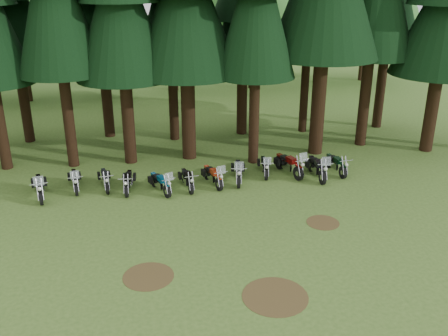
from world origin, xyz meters
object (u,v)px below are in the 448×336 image
(motorcycle_6, at_px, (213,176))
(motorcycle_11, at_px, (336,165))
(motorcycle_3, at_px, (128,182))
(motorcycle_0, at_px, (40,188))
(motorcycle_4, at_px, (160,183))
(motorcycle_2, at_px, (105,180))
(motorcycle_7, at_px, (238,172))
(motorcycle_5, at_px, (187,180))
(motorcycle_1, at_px, (75,181))
(motorcycle_8, at_px, (265,167))
(motorcycle_10, at_px, (317,168))
(motorcycle_9, at_px, (289,165))

(motorcycle_6, bearing_deg, motorcycle_11, -10.70)
(motorcycle_3, bearing_deg, motorcycle_0, -173.10)
(motorcycle_3, height_order, motorcycle_11, motorcycle_11)
(motorcycle_4, bearing_deg, motorcycle_11, -16.51)
(motorcycle_2, relative_size, motorcycle_7, 0.88)
(motorcycle_5, distance_m, motorcycle_7, 2.64)
(motorcycle_0, bearing_deg, motorcycle_1, 11.90)
(motorcycle_8, relative_size, motorcycle_10, 0.86)
(motorcycle_9, bearing_deg, motorcycle_1, 162.64)
(motorcycle_1, height_order, motorcycle_5, motorcycle_1)
(motorcycle_2, height_order, motorcycle_10, motorcycle_10)
(motorcycle_4, xyz_separation_m, motorcycle_11, (9.21, 0.58, 0.00))
(motorcycle_2, relative_size, motorcycle_6, 0.94)
(motorcycle_4, bearing_deg, motorcycle_10, -19.01)
(motorcycle_4, xyz_separation_m, motorcycle_6, (2.62, 0.33, 0.01))
(motorcycle_3, height_order, motorcycle_9, motorcycle_9)
(motorcycle_2, bearing_deg, motorcycle_11, -9.10)
(motorcycle_0, relative_size, motorcycle_3, 1.13)
(motorcycle_11, bearing_deg, motorcycle_3, 176.20)
(motorcycle_5, height_order, motorcycle_7, motorcycle_7)
(motorcycle_2, bearing_deg, motorcycle_3, -33.51)
(motorcycle_11, bearing_deg, motorcycle_5, 178.45)
(motorcycle_3, height_order, motorcycle_8, motorcycle_8)
(motorcycle_6, bearing_deg, motorcycle_0, 165.71)
(motorcycle_0, height_order, motorcycle_2, motorcycle_0)
(motorcycle_0, xyz_separation_m, motorcycle_8, (11.06, 0.57, -0.06))
(motorcycle_5, xyz_separation_m, motorcycle_8, (4.16, 0.88, 0.02))
(motorcycle_2, distance_m, motorcycle_10, 10.63)
(motorcycle_5, relative_size, motorcycle_9, 0.84)
(motorcycle_10, bearing_deg, motorcycle_3, 179.96)
(motorcycle_3, distance_m, motorcycle_5, 2.84)
(motorcycle_4, height_order, motorcycle_11, motorcycle_4)
(motorcycle_8, bearing_deg, motorcycle_1, -170.80)
(motorcycle_7, relative_size, motorcycle_10, 0.95)
(motorcycle_7, relative_size, motorcycle_8, 1.11)
(motorcycle_4, distance_m, motorcycle_11, 9.23)
(motorcycle_7, bearing_deg, motorcycle_1, -173.14)
(motorcycle_1, xyz_separation_m, motorcycle_9, (10.76, -0.28, 0.07))
(motorcycle_9, bearing_deg, motorcycle_10, -45.37)
(motorcycle_0, distance_m, motorcycle_5, 6.90)
(motorcycle_3, distance_m, motorcycle_10, 9.51)
(motorcycle_6, bearing_deg, motorcycle_3, 164.65)
(motorcycle_0, distance_m, motorcycle_2, 3.02)
(motorcycle_6, relative_size, motorcycle_9, 0.88)
(motorcycle_2, height_order, motorcycle_4, motorcycle_4)
(motorcycle_11, bearing_deg, motorcycle_7, 176.63)
(motorcycle_5, relative_size, motorcycle_8, 0.97)
(motorcycle_1, bearing_deg, motorcycle_4, -23.13)
(motorcycle_1, distance_m, motorcycle_3, 2.60)
(motorcycle_4, bearing_deg, motorcycle_9, -12.78)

